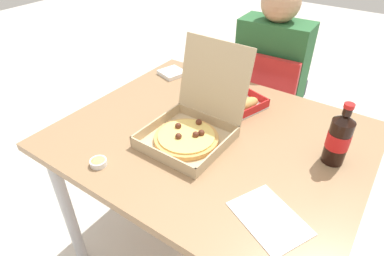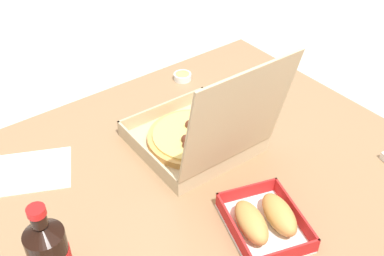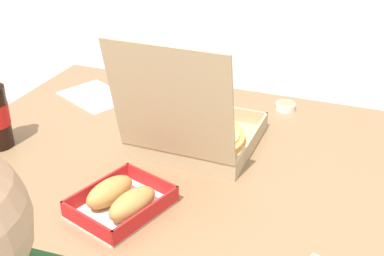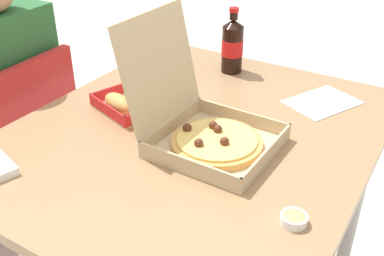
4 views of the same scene
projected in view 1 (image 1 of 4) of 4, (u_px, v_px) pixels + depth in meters
ground_plane at (207, 250)px, 1.65m from camera, size 10.00×10.00×0.00m
dining_table at (212, 151)px, 1.28m from camera, size 1.10×0.92×0.73m
chair at (265, 106)px, 1.87m from camera, size 0.42×0.42×0.83m
diner_person at (274, 70)px, 1.79m from camera, size 0.37×0.41×1.15m
pizza_box_open at (192, 127)px, 1.18m from camera, size 0.29×0.35×0.32m
bread_side_box at (241, 102)px, 1.37m from camera, size 0.20×0.23×0.06m
cola_bottle at (339, 138)px, 1.05m from camera, size 0.07×0.07×0.22m
paper_menu at (269, 218)px, 0.90m from camera, size 0.25×0.23×0.00m
napkin_pile at (172, 73)px, 1.63m from camera, size 0.14×0.14×0.02m
dipping_sauce_cup at (98, 162)px, 1.08m from camera, size 0.06×0.06×0.02m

